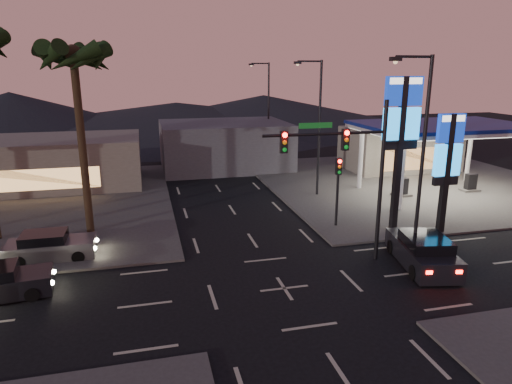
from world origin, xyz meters
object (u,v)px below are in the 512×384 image
object	(u,v)px
traffic_signal_mast	(349,160)
car_lane_b_front	(50,247)
suv_station	(423,252)
gas_station	(443,129)
pylon_sign_tall	(401,124)
pylon_sign_short	(448,156)

from	to	relation	value
traffic_signal_mast	car_lane_b_front	bearing A→B (deg)	164.46
car_lane_b_front	suv_station	distance (m)	18.63
gas_station	traffic_signal_mast	bearing A→B (deg)	-140.72
traffic_signal_mast	suv_station	size ratio (longest dim) A/B	1.54
traffic_signal_mast	pylon_sign_tall	bearing A→B (deg)	36.52
gas_station	traffic_signal_mast	world-z (taller)	traffic_signal_mast
gas_station	car_lane_b_front	bearing A→B (deg)	-167.24
pylon_sign_short	suv_station	size ratio (longest dim) A/B	1.35
gas_station	traffic_signal_mast	size ratio (longest dim) A/B	1.53
gas_station	pylon_sign_short	xyz separation A→B (m)	(-5.00, -7.50, -0.42)
suv_station	car_lane_b_front	bearing A→B (deg)	163.37
pylon_sign_short	car_lane_b_front	bearing A→B (deg)	176.08
suv_station	traffic_signal_mast	bearing A→B (deg)	159.05
gas_station	pylon_sign_short	distance (m)	9.02
car_lane_b_front	traffic_signal_mast	bearing A→B (deg)	-15.54
pylon_sign_short	suv_station	bearing A→B (deg)	-134.12
pylon_sign_short	gas_station	bearing A→B (deg)	56.31
pylon_sign_tall	suv_station	xyz separation A→B (m)	(-1.24, -4.85, -5.63)
car_lane_b_front	suv_station	size ratio (longest dim) A/B	0.85
pylon_sign_short	suv_station	world-z (taller)	pylon_sign_short
pylon_sign_tall	pylon_sign_short	world-z (taller)	pylon_sign_tall
traffic_signal_mast	car_lane_b_front	size ratio (longest dim) A/B	1.81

